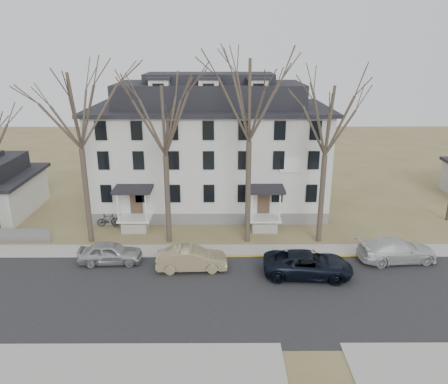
{
  "coord_description": "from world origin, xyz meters",
  "views": [
    {
      "loc": [
        -0.92,
        -20.87,
        14.27
      ],
      "look_at": [
        -0.79,
        9.0,
        4.25
      ],
      "focal_mm": 35.0,
      "sensor_mm": 36.0,
      "label": 1
    }
  ],
  "objects_px": {
    "tree_far_left": "(77,105)",
    "car_white": "(397,251)",
    "car_silver": "(110,253)",
    "bicycle_left": "(122,222)",
    "tree_center": "(250,95)",
    "bicycle_right": "(108,220)",
    "car_tan": "(192,259)",
    "tree_mid_right": "(328,116)",
    "boarding_house": "(210,149)",
    "car_navy": "(308,265)",
    "tree_mid_left": "(164,116)"
  },
  "relations": [
    {
      "from": "bicycle_left",
      "to": "bicycle_right",
      "type": "height_order",
      "value": "bicycle_right"
    },
    {
      "from": "car_tan",
      "to": "bicycle_left",
      "type": "relative_size",
      "value": 3.06
    },
    {
      "from": "car_silver",
      "to": "car_tan",
      "type": "height_order",
      "value": "car_tan"
    },
    {
      "from": "tree_center",
      "to": "bicycle_right",
      "type": "distance_m",
      "value": 15.79
    },
    {
      "from": "tree_mid_right",
      "to": "bicycle_right",
      "type": "height_order",
      "value": "tree_mid_right"
    },
    {
      "from": "car_navy",
      "to": "car_white",
      "type": "distance_m",
      "value": 6.87
    },
    {
      "from": "tree_center",
      "to": "car_silver",
      "type": "height_order",
      "value": "tree_center"
    },
    {
      "from": "boarding_house",
      "to": "car_tan",
      "type": "height_order",
      "value": "boarding_house"
    },
    {
      "from": "car_navy",
      "to": "bicycle_left",
      "type": "xyz_separation_m",
      "value": [
        -13.88,
        8.17,
        -0.4
      ]
    },
    {
      "from": "tree_center",
      "to": "car_tan",
      "type": "xyz_separation_m",
      "value": [
        -3.97,
        -4.53,
        -10.31
      ]
    },
    {
      "from": "car_tan",
      "to": "car_navy",
      "type": "distance_m",
      "value": 7.65
    },
    {
      "from": "bicycle_left",
      "to": "car_navy",
      "type": "bearing_deg",
      "value": -132.7
    },
    {
      "from": "boarding_house",
      "to": "tree_mid_left",
      "type": "relative_size",
      "value": 1.63
    },
    {
      "from": "bicycle_left",
      "to": "bicycle_right",
      "type": "distance_m",
      "value": 1.15
    },
    {
      "from": "boarding_house",
      "to": "car_silver",
      "type": "distance_m",
      "value": 14.24
    },
    {
      "from": "tree_mid_right",
      "to": "car_white",
      "type": "xyz_separation_m",
      "value": [
        4.7,
        -3.36,
        -8.82
      ]
    },
    {
      "from": "tree_far_left",
      "to": "tree_center",
      "type": "distance_m",
      "value": 12.02
    },
    {
      "from": "tree_mid_right",
      "to": "bicycle_left",
      "type": "xyz_separation_m",
      "value": [
        -15.75,
        2.78,
        -9.2
      ]
    },
    {
      "from": "tree_far_left",
      "to": "car_silver",
      "type": "distance_m",
      "value": 10.51
    },
    {
      "from": "car_silver",
      "to": "bicycle_left",
      "type": "relative_size",
      "value": 2.83
    },
    {
      "from": "tree_mid_right",
      "to": "bicycle_right",
      "type": "distance_m",
      "value": 19.38
    },
    {
      "from": "tree_center",
      "to": "tree_mid_right",
      "type": "xyz_separation_m",
      "value": [
        5.5,
        0.0,
        -1.48
      ]
    },
    {
      "from": "bicycle_right",
      "to": "bicycle_left",
      "type": "bearing_deg",
      "value": -106.41
    },
    {
      "from": "tree_mid_right",
      "to": "car_navy",
      "type": "height_order",
      "value": "tree_mid_right"
    },
    {
      "from": "boarding_house",
      "to": "car_white",
      "type": "relative_size",
      "value": 3.84
    },
    {
      "from": "tree_far_left",
      "to": "tree_mid_right",
      "type": "xyz_separation_m",
      "value": [
        17.5,
        0.0,
        -0.74
      ]
    },
    {
      "from": "tree_mid_left",
      "to": "car_tan",
      "type": "xyz_separation_m",
      "value": [
        2.03,
        -4.53,
        -8.83
      ]
    },
    {
      "from": "tree_far_left",
      "to": "bicycle_left",
      "type": "height_order",
      "value": "tree_far_left"
    },
    {
      "from": "tree_far_left",
      "to": "tree_mid_right",
      "type": "bearing_deg",
      "value": 0.0
    },
    {
      "from": "tree_far_left",
      "to": "car_tan",
      "type": "relative_size",
      "value": 2.92
    },
    {
      "from": "tree_mid_left",
      "to": "bicycle_left",
      "type": "relative_size",
      "value": 8.31
    },
    {
      "from": "car_silver",
      "to": "bicycle_right",
      "type": "xyz_separation_m",
      "value": [
        -1.76,
        6.46,
        -0.2
      ]
    },
    {
      "from": "boarding_house",
      "to": "bicycle_right",
      "type": "height_order",
      "value": "boarding_house"
    },
    {
      "from": "boarding_house",
      "to": "bicycle_left",
      "type": "bearing_deg",
      "value": -143.45
    },
    {
      "from": "tree_mid_left",
      "to": "bicycle_right",
      "type": "distance_m",
      "value": 10.93
    },
    {
      "from": "tree_mid_right",
      "to": "car_navy",
      "type": "xyz_separation_m",
      "value": [
        -1.87,
        -5.39,
        -8.8
      ]
    },
    {
      "from": "tree_center",
      "to": "car_tan",
      "type": "bearing_deg",
      "value": -131.22
    },
    {
      "from": "car_silver",
      "to": "bicycle_left",
      "type": "distance_m",
      "value": 6.37
    },
    {
      "from": "tree_center",
      "to": "car_silver",
      "type": "bearing_deg",
      "value": -159.73
    },
    {
      "from": "tree_far_left",
      "to": "car_white",
      "type": "relative_size",
      "value": 2.53
    },
    {
      "from": "car_tan",
      "to": "bicycle_right",
      "type": "bearing_deg",
      "value": 42.04
    },
    {
      "from": "tree_center",
      "to": "car_navy",
      "type": "distance_m",
      "value": 12.17
    },
    {
      "from": "tree_mid_right",
      "to": "car_tan",
      "type": "relative_size",
      "value": 2.71
    },
    {
      "from": "car_tan",
      "to": "bicycle_left",
      "type": "bearing_deg",
      "value": 37.76
    },
    {
      "from": "tree_mid_right",
      "to": "bicycle_right",
      "type": "bearing_deg",
      "value": 170.26
    },
    {
      "from": "tree_far_left",
      "to": "tree_mid_right",
      "type": "distance_m",
      "value": 17.52
    },
    {
      "from": "tree_mid_right",
      "to": "boarding_house",
      "type": "bearing_deg",
      "value": 136.19
    },
    {
      "from": "tree_mid_right",
      "to": "car_tan",
      "type": "bearing_deg",
      "value": -154.44
    },
    {
      "from": "bicycle_right",
      "to": "tree_mid_left",
      "type": "bearing_deg",
      "value": -128.68
    },
    {
      "from": "boarding_house",
      "to": "tree_center",
      "type": "bearing_deg",
      "value": -69.8
    }
  ]
}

